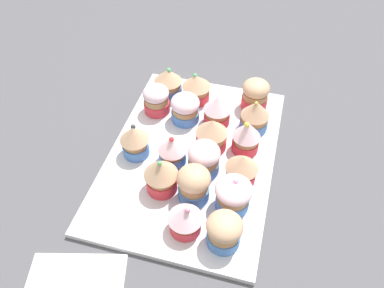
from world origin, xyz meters
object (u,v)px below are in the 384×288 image
Objects in this scene: cupcake_7 at (194,184)px; cupcake_17 at (168,83)px; cupcake_3 at (246,136)px; cupcake_13 at (185,108)px; cupcake_2 at (242,168)px; cupcake_0 at (224,231)px; cupcake_12 at (172,149)px; cupcake_5 at (255,94)px; cupcake_16 at (156,99)px; baking_tray at (192,156)px; cupcake_10 at (217,110)px; cupcake_1 at (233,194)px; cupcake_9 at (212,134)px; cupcake_11 at (161,174)px; cupcake_8 at (204,158)px; cupcake_15 at (135,140)px; cupcake_14 at (196,88)px; cupcake_4 at (255,115)px; cupcake_6 at (185,218)px.

cupcake_7 reaches higher than cupcake_17.
cupcake_3 is 15.08cm from cupcake_13.
cupcake_2 is 1.01× the size of cupcake_13.
cupcake_0 is 19.75cm from cupcake_12.
cupcake_5 is 1.07× the size of cupcake_16.
cupcake_10 is (10.24, -2.80, 4.35)cm from baking_tray.
cupcake_1 is 0.97× the size of cupcake_5.
cupcake_17 reaches higher than cupcake_13.
cupcake_11 is (-12.55, 6.45, 0.44)cm from cupcake_9.
cupcake_5 is (13.42, 0.22, -0.19)cm from cupcake_3.
cupcake_3 is 1.09× the size of cupcake_10.
cupcake_10 reaches higher than cupcake_12.
cupcake_15 reaches higher than cupcake_8.
cupcake_12 is at bearing -176.23° from cupcake_13.
cupcake_8 is 19.78cm from cupcake_16.
cupcake_5 is at bearing 0.56° from cupcake_1.
cupcake_1 reaches higher than cupcake_0.
cupcake_2 is at bearing -132.42° from cupcake_13.
baking_tray is 20.46cm from cupcake_5.
cupcake_14 is at bearing 47.13° from cupcake_3.
cupcake_0 is at bearing 177.75° from cupcake_2.
cupcake_15 is at bearing 89.75° from cupcake_12.
cupcake_13 is at bearing 36.00° from cupcake_1.
cupcake_8 is 1.06× the size of cupcake_16.
cupcake_4 is 21.66cm from cupcake_16.
cupcake_7 is at bearing -145.88° from cupcake_16.
cupcake_11 reaches higher than baking_tray.
cupcake_15 is at bearing 177.08° from cupcake_17.
cupcake_11 is (-13.57, 13.25, 0.31)cm from cupcake_3.
cupcake_8 and cupcake_12 have the same top height.
cupcake_6 is (-27.21, 7.51, -0.31)cm from cupcake_4.
cupcake_6 is at bearing -179.04° from cupcake_10.
cupcake_2 is 0.87× the size of cupcake_4.
cupcake_0 is 21.37cm from cupcake_3.
cupcake_4 reaches higher than cupcake_9.
cupcake_2 is 0.88× the size of cupcake_17.
cupcake_4 is 1.03× the size of cupcake_9.
cupcake_5 reaches higher than cupcake_12.
cupcake_5 reaches higher than cupcake_13.
cupcake_17 reaches higher than cupcake_12.
cupcake_10 is 6.89cm from cupcake_13.
cupcake_1 is 24.01cm from cupcake_13.
cupcake_1 and cupcake_14 have the same top height.
cupcake_4 reaches higher than cupcake_16.
cupcake_14 is at bearing -21.61° from cupcake_15.
cupcake_2 is 25.80cm from cupcake_16.
baking_tray is 6.88× the size of cupcake_16.
baking_tray is 11.17cm from cupcake_11.
cupcake_2 is 0.94× the size of cupcake_8.
cupcake_9 is (-14.44, 6.58, 0.06)cm from cupcake_5.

